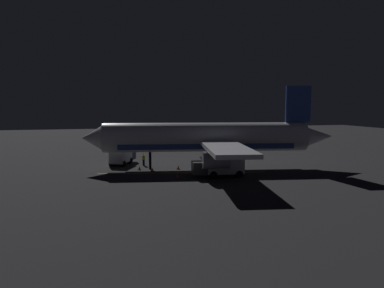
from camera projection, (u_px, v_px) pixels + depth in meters
name	position (u px, v px, depth m)	size (l,w,h in m)	color
ground_plane	(206.00, 169.00, 50.96)	(180.00, 180.00, 0.20)	#2C2C2F
apron_guide_stripe	(182.00, 173.00, 47.51)	(0.24, 22.16, 0.01)	gold
airliner	(210.00, 138.00, 50.54)	(31.43, 35.67, 11.62)	white
baggage_truck	(122.00, 156.00, 54.04)	(6.12, 4.36, 2.33)	silver
catering_truck	(220.00, 167.00, 44.81)	(2.84, 6.58, 2.23)	silver
ground_crew_worker	(144.00, 159.00, 53.21)	(0.40, 0.40, 1.74)	black
traffic_cone_near_left	(139.00, 168.00, 49.61)	(0.50, 0.50, 0.55)	#EA590F
traffic_cone_near_right	(152.00, 169.00, 48.61)	(0.50, 0.50, 0.55)	#EA590F
traffic_cone_under_wing	(178.00, 167.00, 50.09)	(0.50, 0.50, 0.55)	#EA590F
traffic_cone_far	(177.00, 176.00, 44.15)	(0.50, 0.50, 0.55)	#EA590F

